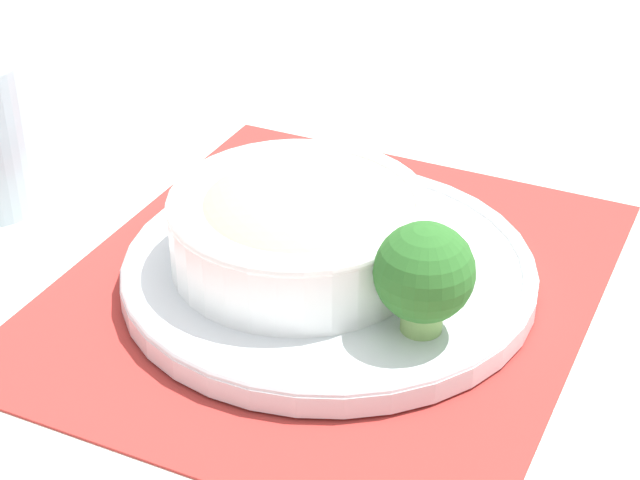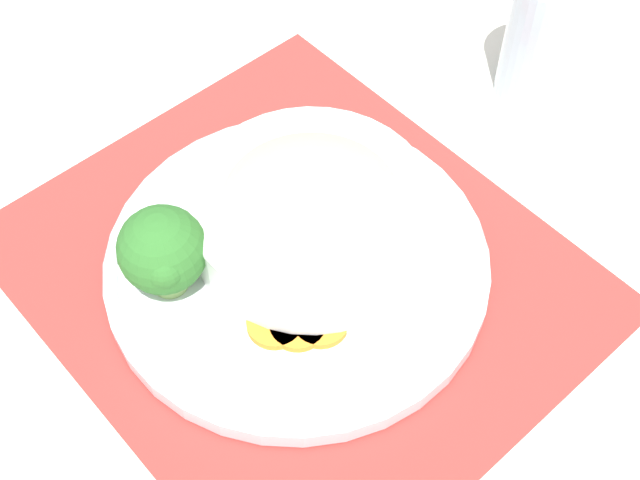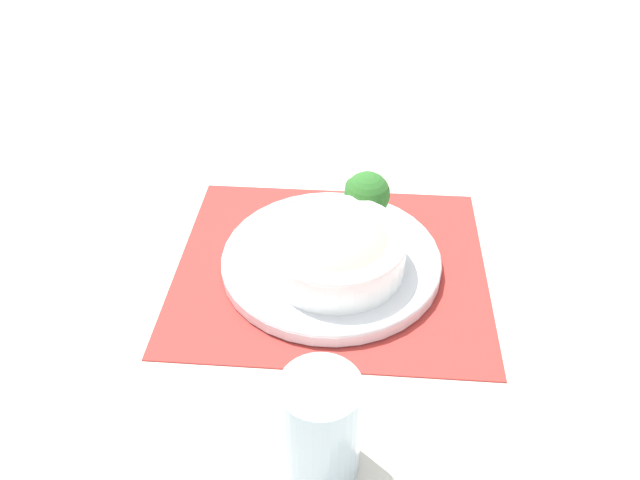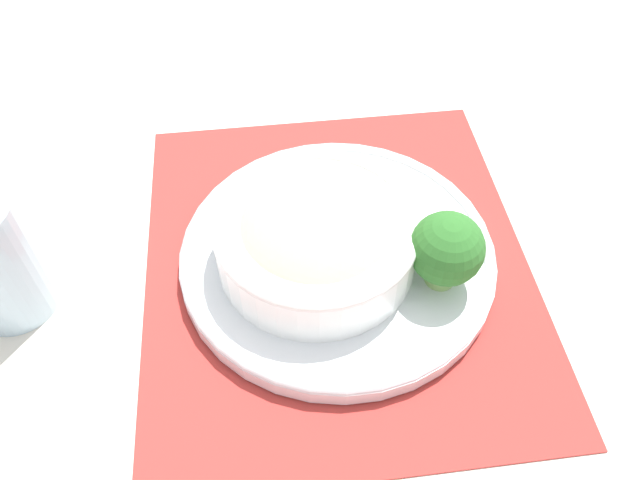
% 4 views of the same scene
% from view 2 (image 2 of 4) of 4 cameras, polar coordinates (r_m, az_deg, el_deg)
% --- Properties ---
extents(ground_plane, '(4.00, 4.00, 0.00)m').
position_cam_2_polar(ground_plane, '(0.71, -1.45, -2.04)').
color(ground_plane, beige).
extents(placemat, '(0.46, 0.41, 0.00)m').
position_cam_2_polar(placemat, '(0.71, -1.45, -1.95)').
color(placemat, '#B2332D').
rests_on(placemat, ground_plane).
extents(plate, '(0.30, 0.30, 0.02)m').
position_cam_2_polar(plate, '(0.70, -1.47, -1.34)').
color(plate, silver).
rests_on(plate, placemat).
extents(bowl, '(0.19, 0.19, 0.07)m').
position_cam_2_polar(bowl, '(0.68, -0.57, 1.77)').
color(bowl, white).
rests_on(bowl, plate).
extents(broccoli_floret, '(0.07, 0.07, 0.08)m').
position_cam_2_polar(broccoli_floret, '(0.65, -10.04, -0.70)').
color(broccoli_floret, '#84AD5B').
rests_on(broccoli_floret, plate).
extents(carrot_slice_near, '(0.04, 0.04, 0.01)m').
position_cam_2_polar(carrot_slice_near, '(0.66, -2.89, -5.33)').
color(carrot_slice_near, orange).
rests_on(carrot_slice_near, plate).
extents(carrot_slice_middle, '(0.04, 0.04, 0.01)m').
position_cam_2_polar(carrot_slice_middle, '(0.66, -1.43, -5.47)').
color(carrot_slice_middle, orange).
rests_on(carrot_slice_middle, plate).
extents(carrot_slice_far, '(0.04, 0.04, 0.01)m').
position_cam_2_polar(carrot_slice_far, '(0.66, 0.03, -5.28)').
color(carrot_slice_far, orange).
rests_on(carrot_slice_far, plate).
extents(water_glass, '(0.08, 0.08, 0.13)m').
position_cam_2_polar(water_glass, '(0.83, 14.36, 12.13)').
color(water_glass, silver).
rests_on(water_glass, ground_plane).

